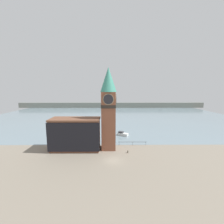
{
  "coord_description": "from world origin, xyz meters",
  "views": [
    {
      "loc": [
        -0.47,
        -35.33,
        17.64
      ],
      "look_at": [
        -0.18,
        5.77,
        11.46
      ],
      "focal_mm": 24.0,
      "sensor_mm": 36.0,
      "label": 1
    }
  ],
  "objects_px": {
    "clock_tower": "(109,107)",
    "mooring_bollard_near": "(128,151)",
    "pier_building": "(76,134)",
    "boat_near": "(123,134)"
  },
  "relations": [
    {
      "from": "pier_building",
      "to": "mooring_bollard_near",
      "type": "xyz_separation_m",
      "value": [
        15.15,
        -2.77,
        -4.29
      ]
    },
    {
      "from": "pier_building",
      "to": "boat_near",
      "type": "bearing_deg",
      "value": 42.17
    },
    {
      "from": "pier_building",
      "to": "mooring_bollard_near",
      "type": "relative_size",
      "value": 18.9
    },
    {
      "from": "clock_tower",
      "to": "mooring_bollard_near",
      "type": "distance_m",
      "value": 13.79
    },
    {
      "from": "mooring_bollard_near",
      "to": "clock_tower",
      "type": "bearing_deg",
      "value": 149.74
    },
    {
      "from": "pier_building",
      "to": "boat_near",
      "type": "relative_size",
      "value": 3.18
    },
    {
      "from": "clock_tower",
      "to": "boat_near",
      "type": "distance_m",
      "value": 18.57
    },
    {
      "from": "clock_tower",
      "to": "pier_building",
      "type": "bearing_deg",
      "value": -177.63
    },
    {
      "from": "clock_tower",
      "to": "mooring_bollard_near",
      "type": "height_order",
      "value": "clock_tower"
    },
    {
      "from": "mooring_bollard_near",
      "to": "boat_near",
      "type": "bearing_deg",
      "value": 90.86
    }
  ]
}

